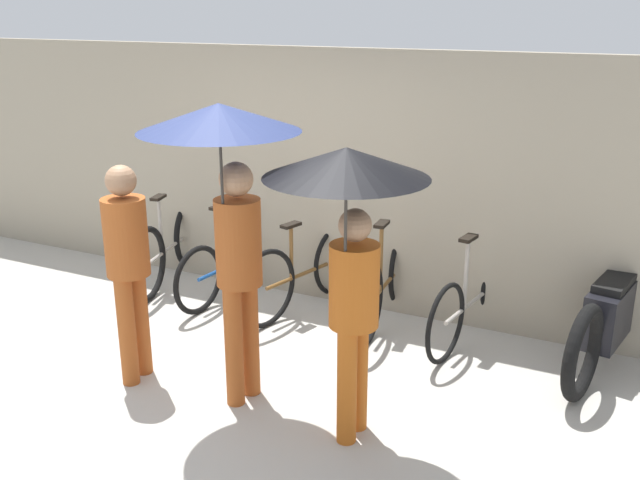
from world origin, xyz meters
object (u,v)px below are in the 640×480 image
parked_bicycle_0 (170,246)px  parked_bicycle_2 (305,271)px  pedestrian_leading (128,258)px  pedestrian_trailing (349,216)px  parked_bicycle_4 (473,298)px  parked_bicycle_3 (386,282)px  motorcycle (610,316)px  parked_bicycle_1 (234,261)px  pedestrian_center (226,172)px

parked_bicycle_0 → parked_bicycle_2: bearing=-103.6°
pedestrian_leading → pedestrian_trailing: pedestrian_trailing is taller
parked_bicycle_2 → parked_bicycle_4: (1.58, 0.10, -0.02)m
pedestrian_trailing → parked_bicycle_3: bearing=-75.9°
motorcycle → parked_bicycle_4: bearing=101.2°
parked_bicycle_1 → parked_bicycle_2: bearing=-84.9°
parked_bicycle_0 → pedestrian_trailing: size_ratio=0.88×
parked_bicycle_1 → pedestrian_center: pedestrian_center is taller
parked_bicycle_0 → parked_bicycle_2: (1.58, -0.02, -0.00)m
pedestrian_trailing → pedestrian_center: bearing=-4.5°
parked_bicycle_3 → pedestrian_leading: size_ratio=1.04×
parked_bicycle_2 → parked_bicycle_3: (0.79, 0.07, 0.00)m
parked_bicycle_1 → pedestrian_trailing: 2.98m
parked_bicycle_0 → pedestrian_center: pedestrian_center is taller
parked_bicycle_0 → pedestrian_center: (1.91, -1.75, 1.33)m
parked_bicycle_4 → pedestrian_trailing: (-0.34, -1.91, 1.19)m
parked_bicycle_2 → pedestrian_trailing: size_ratio=0.86×
parked_bicycle_2 → parked_bicycle_0: bearing=103.3°
pedestrian_center → parked_bicycle_2: bearing=-71.5°
parked_bicycle_3 → pedestrian_leading: (-1.34, -1.81, 0.60)m
parked_bicycle_0 → parked_bicycle_3: size_ratio=1.00×
parked_bicycle_0 → pedestrian_leading: size_ratio=1.04×
pedestrian_leading → pedestrian_trailing: bearing=171.6°
parked_bicycle_2 → parked_bicycle_4: size_ratio=0.98×
parked_bicycle_0 → motorcycle: size_ratio=0.84×
parked_bicycle_0 → pedestrian_leading: 2.12m
parked_bicycle_2 → motorcycle: bearing=-73.5°
motorcycle → parked_bicycle_3: bearing=101.8°
parked_bicycle_1 → motorcycle: bearing=-82.4°
parked_bicycle_1 → parked_bicycle_3: (1.57, 0.06, 0.03)m
pedestrian_trailing → parked_bicycle_4: bearing=-99.5°
parked_bicycle_4 → pedestrian_trailing: bearing=178.7°
parked_bicycle_0 → parked_bicycle_1: bearing=-103.5°
parked_bicycle_3 → pedestrian_leading: 2.33m
parked_bicycle_0 → pedestrian_trailing: pedestrian_trailing is taller
parked_bicycle_2 → pedestrian_trailing: pedestrian_trailing is taller
parked_bicycle_1 → motorcycle: 3.46m
motorcycle → parked_bicycle_2: bearing=102.8°
parked_bicycle_2 → pedestrian_center: size_ratio=0.79×
parked_bicycle_4 → pedestrian_trailing: 2.27m
parked_bicycle_0 → parked_bicycle_1: 0.79m
pedestrian_leading → motorcycle: 3.77m
pedestrian_leading → pedestrian_center: size_ratio=0.78×
parked_bicycle_4 → parked_bicycle_0: bearing=100.1°
parked_bicycle_2 → pedestrian_leading: size_ratio=1.01×
pedestrian_leading → pedestrian_trailing: size_ratio=0.85×
pedestrian_trailing → motorcycle: (1.43, 1.92, -1.14)m
parked_bicycle_1 → pedestrian_leading: bearing=-166.6°
parked_bicycle_3 → parked_bicycle_4: parked_bicycle_4 is taller
parked_bicycle_2 → pedestrian_center: 2.21m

